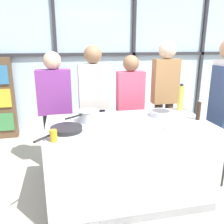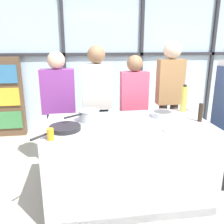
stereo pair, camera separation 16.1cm
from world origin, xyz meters
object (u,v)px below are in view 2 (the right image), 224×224
spectator_far_left (59,105)px  frying_pan (64,128)px  pepper_grinder (200,112)px  spectator_center_right (134,103)px  saucepan (89,115)px  spectator_far_right (170,93)px  mixing_bowl (162,114)px  spectator_center_left (97,99)px  juice_glass_near (50,134)px  oil_bottle (184,99)px  white_plate (174,130)px

spectator_far_left → frying_pan: size_ratio=3.58×
frying_pan → pepper_grinder: size_ratio=2.02×
spectator_center_right → saucepan: (-0.68, -0.73, 0.07)m
spectator_far_right → mixing_bowl: 0.78m
spectator_far_right → frying_pan: size_ratio=3.86×
spectator_center_left → juice_glass_near: size_ratio=16.08×
mixing_bowl → juice_glass_near: 1.33m
spectator_center_right → pepper_grinder: bearing=120.0°
spectator_center_right → oil_bottle: (0.52, -0.51, 0.16)m
spectator_center_right → spectator_center_left: bearing=-0.0°
spectator_far_right → juice_glass_near: bearing=37.7°
mixing_bowl → oil_bottle: (0.34, 0.18, 0.13)m
spectator_center_left → white_plate: bearing=119.9°
spectator_far_left → white_plate: size_ratio=7.21×
spectator_center_right → oil_bottle: size_ratio=4.69×
spectator_center_left → juice_glass_near: 1.32m
spectator_far_left → spectator_center_right: (1.06, 0.00, -0.01)m
saucepan → juice_glass_near: bearing=-126.7°
spectator_center_left → saucepan: bearing=78.0°
spectator_far_left → pepper_grinder: bearing=150.1°
white_plate → pepper_grinder: pepper_grinder is taller
mixing_bowl → pepper_grinder: (0.35, -0.22, 0.07)m
spectator_far_right → oil_bottle: size_ratio=5.24×
saucepan → juice_glass_near: size_ratio=3.52×
juice_glass_near → oil_bottle: bearing=24.4°
frying_pan → mixing_bowl: (1.11, 0.29, 0.01)m
mixing_bowl → juice_glass_near: size_ratio=2.40×
frying_pan → oil_bottle: 1.53m
spectator_far_left → spectator_center_left: (0.53, 0.00, 0.07)m
juice_glass_near → frying_pan: bearing=64.8°
spectator_far_right → white_plate: (-0.39, -1.16, -0.13)m
white_plate → oil_bottle: size_ratio=0.67×
saucepan → white_plate: (0.82, -0.43, -0.06)m
spectator_far_right → frying_pan: spectator_far_right is taller
spectator_center_left → spectator_far_right: size_ratio=0.97×
saucepan → frying_pan: bearing=-134.9°
frying_pan → pepper_grinder: 1.47m
spectator_far_right → frying_pan: (-1.46, -0.98, -0.11)m
spectator_center_right → frying_pan: bearing=46.4°
spectator_center_left → oil_bottle: bearing=154.1°
spectator_far_right → pepper_grinder: bearing=89.9°
frying_pan → juice_glass_near: size_ratio=4.30×
frying_pan → mixing_bowl: 1.15m
pepper_grinder → spectator_center_right: bearing=120.0°
spectator_far_right → spectator_center_right: bearing=0.0°
spectator_center_left → mixing_bowl: spectator_center_left is taller
mixing_bowl → spectator_center_right: bearing=104.4°
spectator_far_right → pepper_grinder: 0.91m
spectator_center_right → oil_bottle: bearing=135.5°
oil_bottle → mixing_bowl: bearing=-151.9°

